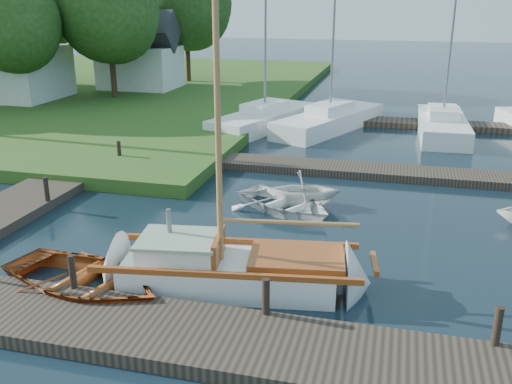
% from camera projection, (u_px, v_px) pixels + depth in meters
% --- Properties ---
extents(ground, '(160.00, 160.00, 0.00)m').
position_uv_depth(ground, '(256.00, 230.00, 16.97)').
color(ground, black).
rests_on(ground, ground).
extents(near_dock, '(18.00, 2.20, 0.30)m').
position_uv_depth(near_dock, '(181.00, 335.00, 11.43)').
color(near_dock, '#2B231A').
rests_on(near_dock, ground).
extents(left_dock, '(2.20, 18.00, 0.30)m').
position_uv_depth(left_dock, '(56.00, 184.00, 20.64)').
color(left_dock, '#2B231A').
rests_on(left_dock, ground).
extents(far_dock, '(14.00, 1.60, 0.30)m').
position_uv_depth(far_dock, '(346.00, 169.00, 22.40)').
color(far_dock, '#2B231A').
rests_on(far_dock, ground).
extents(mooring_post_1, '(0.16, 0.16, 0.80)m').
position_uv_depth(mooring_post_1, '(72.00, 272.00, 12.87)').
color(mooring_post_1, black).
rests_on(mooring_post_1, near_dock).
extents(mooring_post_2, '(0.16, 0.16, 0.80)m').
position_uv_depth(mooring_post_2, '(266.00, 296.00, 11.81)').
color(mooring_post_2, black).
rests_on(mooring_post_2, near_dock).
extents(mooring_post_3, '(0.16, 0.16, 0.80)m').
position_uv_depth(mooring_post_3, '(497.00, 326.00, 10.75)').
color(mooring_post_3, black).
rests_on(mooring_post_3, near_dock).
extents(mooring_post_4, '(0.16, 0.16, 0.80)m').
position_uv_depth(mooring_post_4, '(46.00, 189.00, 18.40)').
color(mooring_post_4, black).
rests_on(mooring_post_4, left_dock).
extents(mooring_post_5, '(0.16, 0.16, 0.80)m').
position_uv_depth(mooring_post_5, '(119.00, 151.00, 22.97)').
color(mooring_post_5, black).
rests_on(mooring_post_5, left_dock).
extents(sailboat, '(7.36, 2.99, 9.83)m').
position_uv_depth(sailboat, '(236.00, 272.00, 13.62)').
color(sailboat, white).
rests_on(sailboat, ground).
extents(dinghy, '(4.84, 3.97, 0.88)m').
position_uv_depth(dinghy, '(82.00, 275.00, 13.27)').
color(dinghy, '#83390D').
rests_on(dinghy, ground).
extents(tender_b, '(2.81, 2.54, 1.29)m').
position_uv_depth(tender_b, '(304.00, 187.00, 18.79)').
color(tender_b, white).
rests_on(tender_b, ground).
extents(tender_c, '(4.38, 4.04, 0.74)m').
position_uv_depth(tender_c, '(285.00, 200.00, 18.39)').
color(tender_c, white).
rests_on(tender_c, ground).
extents(marina_boat_0, '(4.64, 7.93, 9.92)m').
position_uv_depth(marina_boat_0, '(265.00, 118.00, 29.90)').
color(marina_boat_0, white).
rests_on(marina_boat_0, ground).
extents(marina_boat_1, '(5.15, 8.23, 10.31)m').
position_uv_depth(marina_boat_1, '(330.00, 119.00, 29.61)').
color(marina_boat_1, white).
rests_on(marina_boat_1, ground).
extents(marina_boat_2, '(2.37, 7.10, 11.67)m').
position_uv_depth(marina_boat_2, '(442.00, 124.00, 28.43)').
color(marina_boat_2, white).
rests_on(marina_boat_2, ground).
extents(house_a, '(6.30, 5.00, 6.29)m').
position_uv_depth(house_a, '(9.00, 58.00, 35.38)').
color(house_a, beige).
rests_on(house_a, shore).
extents(house_c, '(5.25, 4.00, 5.28)m').
position_uv_depth(house_c, '(140.00, 57.00, 39.58)').
color(house_c, beige).
rests_on(house_c, shore).
extents(tree_2, '(5.83, 5.75, 7.82)m').
position_uv_depth(tree_2, '(11.00, 21.00, 32.38)').
color(tree_2, '#332114').
rests_on(tree_2, shore).
extents(tree_3, '(6.41, 6.38, 8.74)m').
position_uv_depth(tree_3, '(109.00, 10.00, 34.92)').
color(tree_3, '#332114').
rests_on(tree_3, shore).
extents(tree_4, '(7.01, 7.01, 9.66)m').
position_uv_depth(tree_4, '(33.00, 0.00, 40.29)').
color(tree_4, '#332114').
rests_on(tree_4, shore).
extents(tree_7, '(6.83, 6.83, 9.38)m').
position_uv_depth(tree_7, '(186.00, 2.00, 41.64)').
color(tree_7, '#332114').
rests_on(tree_7, shore).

